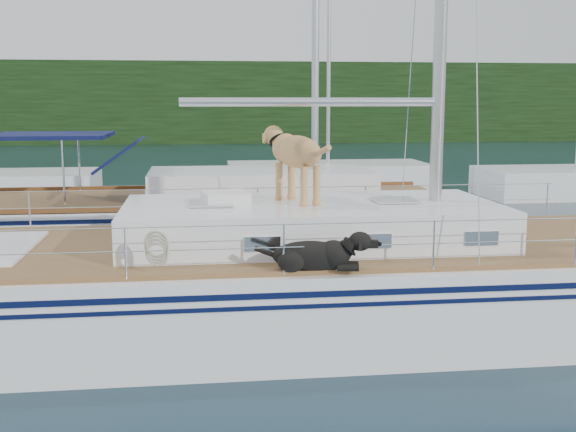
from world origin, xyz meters
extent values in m
plane|color=black|center=(0.00, 0.00, 0.00)|extent=(120.00, 120.00, 0.00)
cube|color=black|center=(0.00, 45.00, 3.00)|extent=(90.00, 3.00, 6.00)
cube|color=#595147|center=(0.00, 46.20, 0.60)|extent=(92.00, 1.00, 1.20)
cube|color=white|center=(0.00, 0.00, 0.50)|extent=(12.00, 3.80, 1.40)
cube|color=brown|center=(0.00, 0.00, 1.23)|extent=(11.52, 3.50, 0.06)
cube|color=white|center=(0.80, 0.00, 1.54)|extent=(5.20, 2.50, 0.55)
cylinder|color=silver|center=(0.80, 0.00, 3.21)|extent=(3.60, 0.12, 0.12)
cylinder|color=silver|center=(0.00, -1.75, 1.82)|extent=(10.56, 0.01, 0.01)
cylinder|color=silver|center=(0.00, 1.75, 1.82)|extent=(10.56, 0.01, 0.01)
cube|color=blue|center=(-1.56, 1.27, 1.29)|extent=(0.72, 0.51, 0.05)
cube|color=silver|center=(-0.39, 0.16, 1.89)|extent=(0.71, 0.62, 0.16)
torus|color=beige|center=(-1.25, -1.70, 1.62)|extent=(0.42, 0.26, 0.41)
cube|color=white|center=(-0.59, 5.76, 0.45)|extent=(11.00, 3.50, 1.30)
cube|color=brown|center=(-0.59, 5.76, 1.10)|extent=(10.56, 3.29, 0.06)
cube|color=white|center=(0.61, 5.76, 1.45)|extent=(4.80, 2.30, 0.55)
cube|color=#0F123F|center=(-3.79, 5.76, 2.50)|extent=(2.40, 2.30, 0.08)
cube|color=white|center=(4.00, 16.00, 0.40)|extent=(7.20, 3.00, 1.10)
cylinder|color=silver|center=(4.00, 16.00, 6.00)|extent=(0.14, 0.14, 11.00)
cube|color=white|center=(12.00, 13.00, 0.40)|extent=(6.40, 3.00, 1.10)
camera|label=1|loc=(-0.80, -9.88, 3.25)|focal=45.00mm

